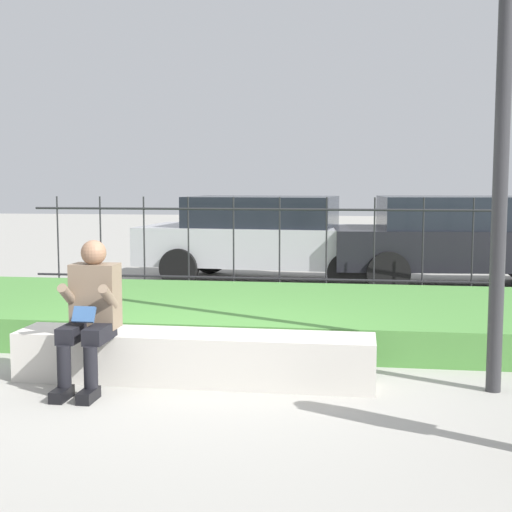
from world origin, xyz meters
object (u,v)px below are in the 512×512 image
at_px(person_seated_reader, 91,309).
at_px(street_lamp, 505,58).
at_px(car_parked_right, 459,239).
at_px(car_parked_center, 270,237).
at_px(stone_bench, 194,360).

xyz_separation_m(person_seated_reader, street_lamp, (3.27, 0.36, 2.00)).
distance_m(person_seated_reader, car_parked_right, 7.31).
relative_size(car_parked_center, street_lamp, 1.03).
bearing_deg(car_parked_center, stone_bench, -84.55).
bearing_deg(car_parked_center, car_parked_right, 1.39).
distance_m(stone_bench, person_seated_reader, 0.97).
height_order(stone_bench, car_parked_right, car_parked_right).
relative_size(person_seated_reader, car_parked_center, 0.27).
bearing_deg(stone_bench, person_seated_reader, -159.88).
bearing_deg(person_seated_reader, car_parked_right, 59.09).
bearing_deg(stone_bench, car_parked_right, 63.67).
bearing_deg(street_lamp, car_parked_center, 113.28).
relative_size(car_parked_center, car_parked_right, 1.07).
distance_m(stone_bench, car_parked_right, 6.69).
relative_size(stone_bench, street_lamp, 0.70).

